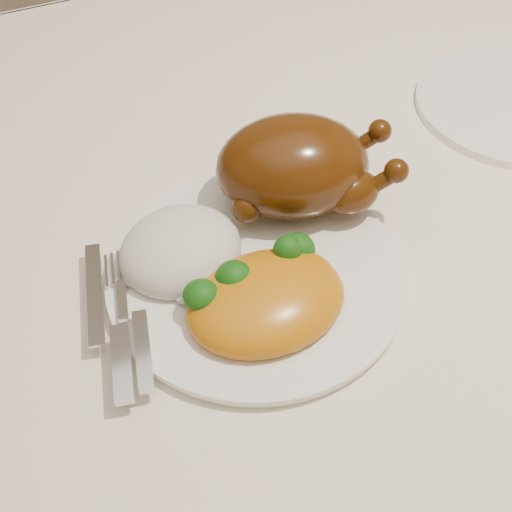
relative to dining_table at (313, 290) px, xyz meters
name	(u,v)px	position (x,y,z in m)	size (l,w,h in m)	color
dining_table	(313,290)	(0.00, 0.00, 0.00)	(1.60, 0.90, 0.76)	brown
tablecloth	(317,242)	(0.00, 0.00, 0.07)	(1.73, 1.03, 0.18)	white
dinner_plate	(256,276)	(-0.08, -0.04, 0.11)	(0.26, 0.26, 0.01)	white
roast_chicken	(297,166)	(-0.01, 0.02, 0.16)	(0.19, 0.14, 0.09)	#4E2808
rice_mound	(181,251)	(-0.14, 0.00, 0.12)	(0.13, 0.12, 0.06)	white
mac_and_cheese	(268,296)	(-0.09, -0.08, 0.12)	(0.14, 0.11, 0.05)	orange
cutlery	(123,334)	(-0.21, -0.06, 0.12)	(0.05, 0.17, 0.01)	silver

